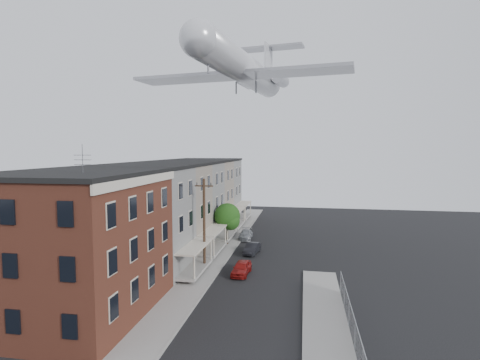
# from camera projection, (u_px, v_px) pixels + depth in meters

# --- Properties ---
(sidewalk_left) EXTENTS (3.00, 62.00, 0.12)m
(sidewalk_left) POSITION_uv_depth(u_px,v_px,m) (219.00, 253.00, 42.61)
(sidewalk_left) COLOR gray
(sidewalk_left) RESTS_ON ground
(sidewalk_right) EXTENTS (3.00, 26.00, 0.12)m
(sidewalk_right) POSITION_uv_depth(u_px,v_px,m) (327.00, 340.00, 23.06)
(sidewalk_right) COLOR gray
(sidewalk_right) RESTS_ON ground
(curb_left) EXTENTS (0.15, 62.00, 0.14)m
(curb_left) POSITION_uv_depth(u_px,v_px,m) (232.00, 253.00, 42.37)
(curb_left) COLOR gray
(curb_left) RESTS_ON ground
(curb_right) EXTENTS (0.15, 26.00, 0.14)m
(curb_right) POSITION_uv_depth(u_px,v_px,m) (304.00, 338.00, 23.31)
(curb_right) COLOR gray
(curb_right) RESTS_ON ground
(corner_building) EXTENTS (10.31, 12.30, 12.15)m
(corner_building) POSITION_uv_depth(u_px,v_px,m) (76.00, 243.00, 26.61)
(corner_building) COLOR #341810
(corner_building) RESTS_ON ground
(row_house_a) EXTENTS (11.98, 7.00, 10.30)m
(row_house_a) POSITION_uv_depth(u_px,v_px,m) (136.00, 219.00, 35.94)
(row_house_a) COLOR slate
(row_house_a) RESTS_ON ground
(row_house_b) EXTENTS (11.98, 7.00, 10.30)m
(row_house_b) POSITION_uv_depth(u_px,v_px,m) (163.00, 208.00, 42.81)
(row_house_b) COLOR gray
(row_house_b) RESTS_ON ground
(row_house_c) EXTENTS (11.98, 7.00, 10.30)m
(row_house_c) POSITION_uv_depth(u_px,v_px,m) (183.00, 200.00, 49.69)
(row_house_c) COLOR slate
(row_house_c) RESTS_ON ground
(row_house_d) EXTENTS (11.98, 7.00, 10.30)m
(row_house_d) POSITION_uv_depth(u_px,v_px,m) (198.00, 194.00, 56.56)
(row_house_d) COLOR gray
(row_house_d) RESTS_ON ground
(row_house_e) EXTENTS (11.98, 7.00, 10.30)m
(row_house_e) POSITION_uv_depth(u_px,v_px,m) (209.00, 189.00, 63.44)
(row_house_e) COLOR slate
(row_house_e) RESTS_ON ground
(chainlink_fence) EXTENTS (0.06, 18.06, 1.90)m
(chainlink_fence) POSITION_uv_depth(u_px,v_px,m) (355.00, 336.00, 21.75)
(chainlink_fence) COLOR gray
(chainlink_fence) RESTS_ON ground
(utility_pole) EXTENTS (1.80, 0.26, 9.00)m
(utility_pole) POSITION_uv_depth(u_px,v_px,m) (204.00, 223.00, 36.36)
(utility_pole) COLOR black
(utility_pole) RESTS_ON ground
(street_tree) EXTENTS (3.22, 3.20, 5.20)m
(street_tree) POSITION_uv_depth(u_px,v_px,m) (228.00, 217.00, 46.15)
(street_tree) COLOR black
(street_tree) RESTS_ON ground
(car_near) EXTENTS (1.69, 3.77, 1.26)m
(car_near) POSITION_uv_depth(u_px,v_px,m) (241.00, 268.00, 35.34)
(car_near) COLOR maroon
(car_near) RESTS_ON ground
(car_mid) EXTENTS (1.74, 3.75, 1.19)m
(car_mid) POSITION_uv_depth(u_px,v_px,m) (252.00, 248.00, 42.49)
(car_mid) COLOR black
(car_mid) RESTS_ON ground
(car_far) EXTENTS (1.85, 4.09, 1.16)m
(car_far) POSITION_uv_depth(u_px,v_px,m) (246.00, 235.00, 49.45)
(car_far) COLOR gray
(car_far) RESTS_ON ground
(airplane) EXTENTS (25.46, 29.08, 8.36)m
(airplane) POSITION_uv_depth(u_px,v_px,m) (245.00, 70.00, 44.47)
(airplane) COLOR silver
(airplane) RESTS_ON ground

